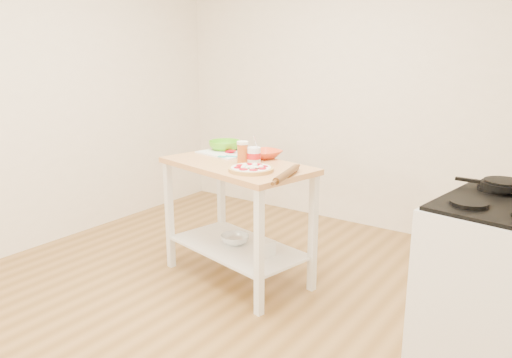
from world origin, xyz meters
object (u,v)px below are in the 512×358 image
object	(u,v)px
cutting_board	(226,153)
spatula	(227,156)
prep_island	(237,196)
skillet	(502,185)
pizza	(251,169)
shelf_bin	(265,248)
beer_pint	(243,152)
orange_bowl	(264,154)
green_bowl	(225,146)
gas_stove	(501,287)
knife	(230,147)
yogurt_tub	(254,156)
rolling_pin	(286,174)
shelf_glass_bowl	(235,239)

from	to	relation	value
cutting_board	spatula	distance (m)	0.18
prep_island	skillet	size ratio (longest dim) A/B	3.30
pizza	spatula	distance (m)	0.44
skillet	pizza	size ratio (longest dim) A/B	1.21
spatula	shelf_bin	distance (m)	0.74
beer_pint	spatula	bearing A→B (deg)	158.96
orange_bowl	green_bowl	world-z (taller)	green_bowl
gas_stove	knife	distance (m)	2.26
yogurt_tub	rolling_pin	bearing A→B (deg)	-27.87
green_bowl	prep_island	bearing A→B (deg)	-40.90
pizza	green_bowl	size ratio (longest dim) A/B	1.19
spatula	rolling_pin	distance (m)	0.72
gas_stove	orange_bowl	distance (m)	1.84
cutting_board	spatula	bearing A→B (deg)	-37.69
knife	shelf_glass_bowl	size ratio (longest dim) A/B	1.19
yogurt_tub	shelf_glass_bowl	bearing A→B (deg)	-172.99
cutting_board	pizza	bearing A→B (deg)	-25.33
green_bowl	beer_pint	xyz separation A→B (m)	(0.40, -0.30, 0.04)
knife	beer_pint	bearing A→B (deg)	-17.65
gas_stove	shelf_bin	bearing A→B (deg)	-173.96
prep_island	skillet	world-z (taller)	skillet
spatula	shelf_glass_bowl	size ratio (longest dim) A/B	0.66
shelf_glass_bowl	prep_island	bearing A→B (deg)	-28.40
gas_stove	green_bowl	bearing A→B (deg)	177.75
green_bowl	spatula	bearing A→B (deg)	-48.19
cutting_board	gas_stove	bearing A→B (deg)	2.25
gas_stove	cutting_board	xyz separation A→B (m)	(-2.09, 0.30, 0.43)
gas_stove	skillet	distance (m)	0.55
cutting_board	green_bowl	xyz separation A→B (m)	(-0.08, 0.09, 0.03)
knife	yogurt_tub	distance (m)	0.58
orange_bowl	yogurt_tub	size ratio (longest dim) A/B	1.13
cutting_board	shelf_bin	size ratio (longest dim) A/B	4.00
spatula	rolling_pin	world-z (taller)	rolling_pin
knife	green_bowl	bearing A→B (deg)	-63.02
knife	orange_bowl	size ratio (longest dim) A/B	1.07
skillet	beer_pint	distance (m)	1.68
shelf_glass_bowl	gas_stove	bearing A→B (deg)	-3.34
beer_pint	shelf_glass_bowl	size ratio (longest dim) A/B	0.75
spatula	beer_pint	distance (m)	0.22
cutting_board	beer_pint	distance (m)	0.40
prep_island	spatula	size ratio (longest dim) A/B	8.56
cutting_board	beer_pint	size ratio (longest dim) A/B	2.75
orange_bowl	rolling_pin	bearing A→B (deg)	-43.00
spatula	skillet	bearing A→B (deg)	-15.38
beer_pint	cutting_board	bearing A→B (deg)	146.46
pizza	rolling_pin	bearing A→B (deg)	-4.66
yogurt_tub	gas_stove	bearing A→B (deg)	-4.33
pizza	spatula	size ratio (longest dim) A/B	2.15
prep_island	shelf_glass_bowl	bearing A→B (deg)	151.60
yogurt_tub	shelf_bin	size ratio (longest dim) A/B	1.91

